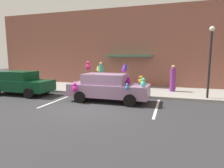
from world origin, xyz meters
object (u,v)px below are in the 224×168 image
(teddy_bear_on_sidewalk, at_px, (75,86))
(street_lamp_post, at_px, (210,55))
(plush_covered_car, at_px, (108,87))
(pedestrian_near_shopfront, at_px, (101,75))
(pedestrian_walking_past, at_px, (173,79))
(parked_sedan_behind, at_px, (20,83))

(teddy_bear_on_sidewalk, xyz_separation_m, street_lamp_post, (8.54, -0.26, 2.14))
(plush_covered_car, xyz_separation_m, pedestrian_near_shopfront, (-1.93, 4.05, 0.25))
(street_lamp_post, xyz_separation_m, pedestrian_walking_past, (-1.90, 1.67, -1.60))
(plush_covered_car, bearing_deg, teddy_bear_on_sidewalk, 146.23)
(teddy_bear_on_sidewalk, distance_m, pedestrian_walking_past, 6.81)
(street_lamp_post, distance_m, pedestrian_near_shopfront, 7.75)
(plush_covered_car, height_order, pedestrian_near_shopfront, plush_covered_car)
(plush_covered_car, height_order, pedestrian_walking_past, plush_covered_car)
(parked_sedan_behind, bearing_deg, pedestrian_near_shopfront, 43.61)
(parked_sedan_behind, relative_size, street_lamp_post, 1.05)
(parked_sedan_behind, distance_m, street_lamp_post, 11.73)
(parked_sedan_behind, xyz_separation_m, pedestrian_walking_past, (9.55, 3.47, 0.19))
(plush_covered_car, relative_size, pedestrian_near_shopfront, 2.28)
(pedestrian_walking_past, bearing_deg, parked_sedan_behind, -160.05)
(parked_sedan_behind, distance_m, pedestrian_near_shopfront, 5.77)
(street_lamp_post, bearing_deg, plush_covered_car, -160.73)
(street_lamp_post, bearing_deg, pedestrian_walking_past, 138.70)
(street_lamp_post, height_order, pedestrian_walking_past, street_lamp_post)
(pedestrian_near_shopfront, bearing_deg, teddy_bear_on_sidewalk, -123.36)
(plush_covered_car, height_order, street_lamp_post, street_lamp_post)
(parked_sedan_behind, relative_size, pedestrian_near_shopfront, 2.16)
(plush_covered_car, distance_m, parked_sedan_behind, 6.10)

